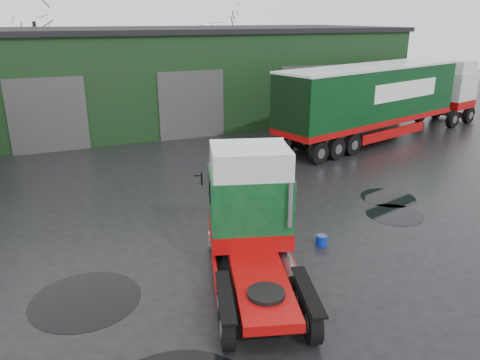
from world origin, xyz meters
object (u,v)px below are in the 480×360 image
wash_bucket (321,240)px  lorry_right (370,104)px  warehouse (165,75)px  hero_tractor (258,231)px  tree_back_a (37,46)px  tree_back_b (221,53)px

wash_bucket → lorry_right: bearing=46.8°
warehouse → hero_tractor: bearing=-98.8°
lorry_right → wash_bucket: (-9.65, -10.29, -2.06)m
lorry_right → wash_bucket: bearing=-59.0°
tree_back_a → lorry_right: bearing=-50.7°
warehouse → tree_back_b: 12.82m
tree_back_a → tree_back_b: tree_back_a is taller
tree_back_a → tree_back_b: (16.00, 0.00, -1.00)m
lorry_right → tree_back_b: bearing=167.4°
warehouse → lorry_right: bearing=-50.1°
tree_back_a → tree_back_b: bearing=0.0°
tree_back_a → tree_back_b: 16.03m
hero_tractor → wash_bucket: 3.91m
hero_tractor → tree_back_a: tree_back_a is taller
hero_tractor → tree_back_a: size_ratio=0.62×
wash_bucket → tree_back_b: 32.61m
wash_bucket → tree_back_a: tree_back_a is taller
wash_bucket → tree_back_a: bearing=103.5°
warehouse → lorry_right: (9.18, -11.00, -0.93)m
hero_tractor → tree_back_b: bearing=87.2°
hero_tractor → tree_back_b: 35.02m
hero_tractor → lorry_right: bearing=59.8°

